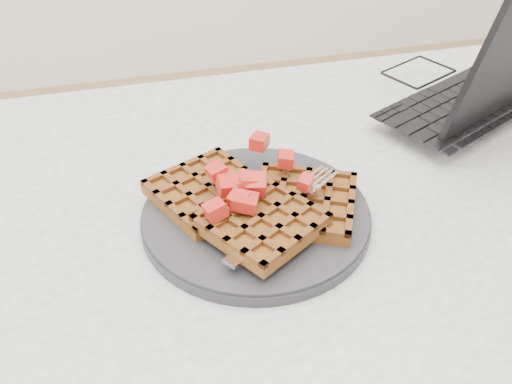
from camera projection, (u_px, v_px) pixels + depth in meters
table at (309, 306)px, 0.68m from camera, size 1.20×0.80×0.75m
plate at (256, 215)px, 0.62m from camera, size 0.25×0.25×0.02m
waffles at (257, 204)px, 0.60m from camera, size 0.24×0.22×0.03m
strawberry_pile at (256, 181)px, 0.59m from camera, size 0.15×0.15×0.02m
fork at (290, 216)px, 0.59m from camera, size 0.16×0.13×0.02m
laptop at (466, 82)px, 0.81m from camera, size 0.37×0.34×0.22m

